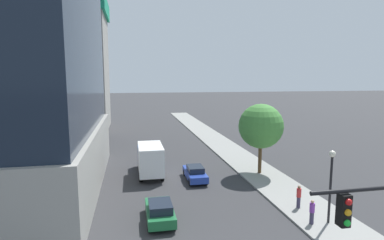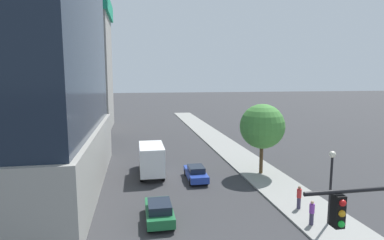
{
  "view_description": "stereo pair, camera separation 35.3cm",
  "coord_description": "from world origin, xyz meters",
  "px_view_note": "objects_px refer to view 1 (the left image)",
  "views": [
    {
      "loc": [
        -4.08,
        -5.46,
        9.94
      ],
      "look_at": [
        0.51,
        17.84,
        6.69
      ],
      "focal_mm": 29.16,
      "sensor_mm": 36.0,
      "label": 1
    },
    {
      "loc": [
        -3.74,
        -5.52,
        9.94
      ],
      "look_at": [
        0.51,
        17.84,
        6.69
      ],
      "focal_mm": 29.16,
      "sensor_mm": 36.0,
      "label": 2
    }
  ],
  "objects_px": {
    "street_lamp": "(331,175)",
    "box_truck": "(150,158)",
    "car_blue": "(195,173)",
    "pedestrian_red_shirt": "(299,196)",
    "car_green": "(160,211)",
    "construction_building": "(63,58)",
    "street_tree": "(261,126)",
    "pedestrian_purple_shirt": "(312,212)"
  },
  "relations": [
    {
      "from": "street_lamp",
      "to": "car_blue",
      "type": "bearing_deg",
      "value": 123.12
    },
    {
      "from": "car_green",
      "to": "pedestrian_purple_shirt",
      "type": "bearing_deg",
      "value": -14.67
    },
    {
      "from": "pedestrian_purple_shirt",
      "to": "street_lamp",
      "type": "bearing_deg",
      "value": -2.01
    },
    {
      "from": "car_green",
      "to": "street_tree",
      "type": "bearing_deg",
      "value": 38.18
    },
    {
      "from": "construction_building",
      "to": "box_truck",
      "type": "distance_m",
      "value": 36.97
    },
    {
      "from": "box_truck",
      "to": "pedestrian_red_shirt",
      "type": "distance_m",
      "value": 14.94
    },
    {
      "from": "street_tree",
      "to": "pedestrian_purple_shirt",
      "type": "bearing_deg",
      "value": -95.85
    },
    {
      "from": "construction_building",
      "to": "car_green",
      "type": "relative_size",
      "value": 8.32
    },
    {
      "from": "car_blue",
      "to": "pedestrian_red_shirt",
      "type": "bearing_deg",
      "value": -52.48
    },
    {
      "from": "car_green",
      "to": "pedestrian_red_shirt",
      "type": "relative_size",
      "value": 2.37
    },
    {
      "from": "car_green",
      "to": "box_truck",
      "type": "xyz_separation_m",
      "value": [
        0.0,
        10.57,
        1.04
      ]
    },
    {
      "from": "street_lamp",
      "to": "car_green",
      "type": "height_order",
      "value": "street_lamp"
    },
    {
      "from": "pedestrian_purple_shirt",
      "to": "construction_building",
      "type": "bearing_deg",
      "value": 117.95
    },
    {
      "from": "car_blue",
      "to": "pedestrian_purple_shirt",
      "type": "distance_m",
      "value": 12.21
    },
    {
      "from": "car_blue",
      "to": "box_truck",
      "type": "xyz_separation_m",
      "value": [
        -4.17,
        2.44,
        1.08
      ]
    },
    {
      "from": "construction_building",
      "to": "street_lamp",
      "type": "xyz_separation_m",
      "value": [
        25.27,
        -45.33,
        -10.07
      ]
    },
    {
      "from": "car_green",
      "to": "box_truck",
      "type": "relative_size",
      "value": 0.61
    },
    {
      "from": "car_blue",
      "to": "box_truck",
      "type": "height_order",
      "value": "box_truck"
    },
    {
      "from": "street_lamp",
      "to": "pedestrian_purple_shirt",
      "type": "relative_size",
      "value": 3.0
    },
    {
      "from": "pedestrian_red_shirt",
      "to": "pedestrian_purple_shirt",
      "type": "relative_size",
      "value": 1.04
    },
    {
      "from": "pedestrian_purple_shirt",
      "to": "car_green",
      "type": "bearing_deg",
      "value": 165.33
    },
    {
      "from": "box_truck",
      "to": "pedestrian_red_shirt",
      "type": "xyz_separation_m",
      "value": [
        10.47,
        -10.63,
        -0.76
      ]
    },
    {
      "from": "street_lamp",
      "to": "car_blue",
      "type": "relative_size",
      "value": 1.14
    },
    {
      "from": "street_lamp",
      "to": "box_truck",
      "type": "relative_size",
      "value": 0.74
    },
    {
      "from": "street_lamp",
      "to": "car_blue",
      "type": "height_order",
      "value": "street_lamp"
    },
    {
      "from": "street_lamp",
      "to": "box_truck",
      "type": "distance_m",
      "value": 17.42
    },
    {
      "from": "street_lamp",
      "to": "car_blue",
      "type": "xyz_separation_m",
      "value": [
        -7.04,
        10.79,
        -2.77
      ]
    },
    {
      "from": "box_truck",
      "to": "pedestrian_purple_shirt",
      "type": "bearing_deg",
      "value": -52.89
    },
    {
      "from": "construction_building",
      "to": "street_lamp",
      "type": "relative_size",
      "value": 6.87
    },
    {
      "from": "box_truck",
      "to": "street_tree",
      "type": "bearing_deg",
      "value": -9.24
    },
    {
      "from": "construction_building",
      "to": "pedestrian_red_shirt",
      "type": "xyz_separation_m",
      "value": [
        24.52,
        -42.74,
        -12.52
      ]
    },
    {
      "from": "street_tree",
      "to": "box_truck",
      "type": "xyz_separation_m",
      "value": [
        -11.14,
        1.81,
        -3.22
      ]
    },
    {
      "from": "construction_building",
      "to": "car_blue",
      "type": "distance_m",
      "value": 41.12
    },
    {
      "from": "street_tree",
      "to": "car_green",
      "type": "height_order",
      "value": "street_tree"
    },
    {
      "from": "street_lamp",
      "to": "street_tree",
      "type": "bearing_deg",
      "value": 90.37
    },
    {
      "from": "construction_building",
      "to": "street_tree",
      "type": "height_order",
      "value": "construction_building"
    },
    {
      "from": "pedestrian_red_shirt",
      "to": "car_green",
      "type": "bearing_deg",
      "value": 179.66
    },
    {
      "from": "street_lamp",
      "to": "pedestrian_red_shirt",
      "type": "bearing_deg",
      "value": 106.0
    },
    {
      "from": "street_tree",
      "to": "pedestrian_red_shirt",
      "type": "xyz_separation_m",
      "value": [
        -0.67,
        -8.82,
        -3.98
      ]
    },
    {
      "from": "street_lamp",
      "to": "construction_building",
      "type": "bearing_deg",
      "value": 119.13
    },
    {
      "from": "construction_building",
      "to": "street_tree",
      "type": "relative_size",
      "value": 4.81
    },
    {
      "from": "box_truck",
      "to": "pedestrian_purple_shirt",
      "type": "relative_size",
      "value": 4.07
    }
  ]
}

